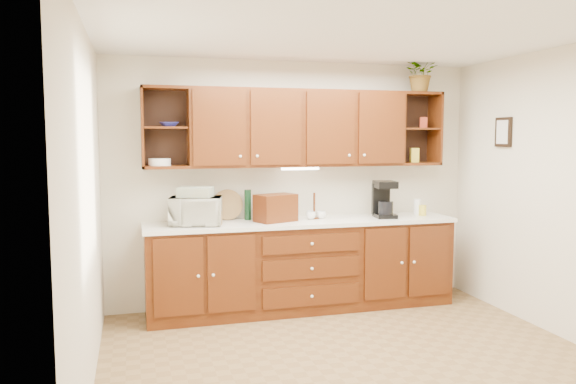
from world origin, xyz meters
TOP-DOWN VIEW (x-y plane):
  - floor at (0.00, 0.00)m, footprint 4.00×4.00m
  - ceiling at (0.00, 0.00)m, footprint 4.00×4.00m
  - back_wall at (0.00, 1.75)m, footprint 4.00×0.00m
  - left_wall at (-2.00, 0.00)m, footprint 0.00×3.50m
  - right_wall at (2.00, 0.00)m, footprint 0.00×3.50m
  - base_cabinets at (0.00, 1.45)m, footprint 3.20×0.60m
  - countertop at (0.00, 1.44)m, footprint 3.24×0.64m
  - upper_cabinets at (0.01, 1.59)m, footprint 3.20×0.33m
  - undercabinet_light at (0.00, 1.53)m, footprint 0.40×0.05m
  - framed_picture at (1.98, 0.90)m, footprint 0.03×0.24m
  - wicker_basket at (-0.98, 1.40)m, footprint 0.29×0.29m
  - microwave at (-1.10, 1.42)m, footprint 0.56×0.43m
  - towel_stack at (-1.10, 1.42)m, footprint 0.39×0.34m
  - wine_bottle at (-0.54, 1.62)m, footprint 0.07×0.07m
  - woven_tray at (-0.74, 1.69)m, footprint 0.32×0.10m
  - bread_box at (-0.29, 1.43)m, footprint 0.46×0.38m
  - mug_tree at (0.15, 1.53)m, footprint 0.25×0.25m
  - canister_red at (0.97, 1.45)m, footprint 0.13×0.13m
  - canister_white at (1.34, 1.48)m, footprint 0.10×0.10m
  - canister_yellow at (1.37, 1.43)m, footprint 0.08×0.08m
  - coffee_maker at (0.90, 1.42)m, footprint 0.25×0.30m
  - bowl_stack at (-1.33, 1.58)m, footprint 0.21×0.21m
  - plate_stack at (-1.43, 1.56)m, footprint 0.26×0.26m
  - pantry_box_yellow at (1.34, 1.57)m, footprint 0.10×0.08m
  - pantry_box_red at (1.43, 1.56)m, footprint 0.10×0.09m
  - potted_plant at (1.37, 1.52)m, footprint 0.41×0.37m

SIDE VIEW (x-z plane):
  - floor at x=0.00m, z-range 0.00..0.00m
  - base_cabinets at x=0.00m, z-range 0.00..0.90m
  - countertop at x=0.00m, z-range 0.90..0.94m
  - woven_tray at x=-0.74m, z-range 0.79..1.11m
  - mug_tree at x=0.15m, z-range 0.85..1.12m
  - canister_yellow at x=1.37m, z-range 0.94..1.05m
  - wicker_basket at x=-0.98m, z-range 0.94..1.07m
  - canister_red at x=0.97m, z-range 0.94..1.08m
  - canister_white at x=1.34m, z-range 0.94..1.12m
  - microwave at x=-1.10m, z-range 0.94..1.22m
  - bread_box at x=-0.29m, z-range 0.94..1.22m
  - wine_bottle at x=-0.54m, z-range 0.94..1.26m
  - coffee_maker at x=0.90m, z-range 0.93..1.32m
  - towel_stack at x=-1.10m, z-range 1.22..1.31m
  - back_wall at x=0.00m, z-range -0.70..3.30m
  - left_wall at x=-2.00m, z-range -0.45..3.05m
  - right_wall at x=2.00m, z-range -0.45..3.05m
  - undercabinet_light at x=0.00m, z-range 1.46..1.48m
  - plate_stack at x=-1.43m, z-range 1.52..1.59m
  - pantry_box_yellow at x=1.34m, z-range 1.52..1.68m
  - framed_picture at x=1.98m, z-range 1.70..2.00m
  - upper_cabinets at x=0.01m, z-range 1.49..2.29m
  - bowl_stack at x=-1.33m, z-range 1.90..1.94m
  - pantry_box_red at x=1.43m, z-range 1.90..2.02m
  - potted_plant at x=1.37m, z-range 2.29..2.70m
  - ceiling at x=0.00m, z-range 2.60..2.60m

